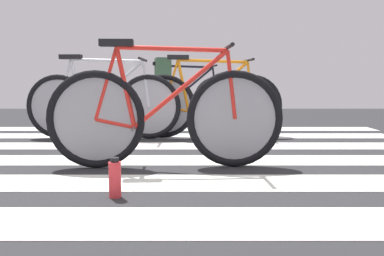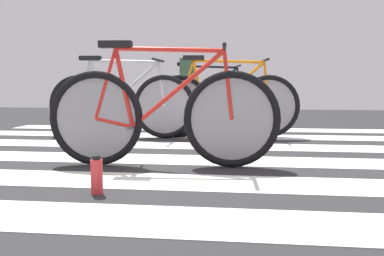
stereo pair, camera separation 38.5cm
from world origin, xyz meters
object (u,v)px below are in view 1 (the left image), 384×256
at_px(bicycle_2_of_4, 102,104).
at_px(bicycle_3_of_4, 207,104).
at_px(bicycle_1_of_4, 164,116).
at_px(water_bottle, 114,179).
at_px(bicycle_4_of_4, 182,98).
at_px(cyclist_4_of_4, 162,81).

distance_m(bicycle_2_of_4, bicycle_3_of_4, 1.19).
bearing_deg(bicycle_1_of_4, water_bottle, -108.07).
bearing_deg(bicycle_4_of_4, bicycle_1_of_4, -100.53).
bearing_deg(bicycle_4_of_4, cyclist_4_of_4, -180.00).
height_order(bicycle_1_of_4, bicycle_2_of_4, same).
xyz_separation_m(bicycle_4_of_4, water_bottle, (-0.29, -4.15, -0.28)).
relative_size(bicycle_2_of_4, bicycle_4_of_4, 1.01).
height_order(bicycle_3_of_4, water_bottle, bicycle_3_of_4).
bearing_deg(bicycle_3_of_4, bicycle_4_of_4, 94.79).
distance_m(bicycle_2_of_4, cyclist_4_of_4, 1.79).
xyz_separation_m(bicycle_2_of_4, water_bottle, (0.57, -2.41, -0.28)).
height_order(bicycle_1_of_4, cyclist_4_of_4, cyclist_4_of_4).
distance_m(bicycle_3_of_4, cyclist_4_of_4, 1.70).
distance_m(bicycle_2_of_4, bicycle_4_of_4, 1.94).
height_order(bicycle_2_of_4, water_bottle, bicycle_2_of_4).
bearing_deg(bicycle_2_of_4, bicycle_4_of_4, 65.26).
relative_size(bicycle_4_of_4, water_bottle, 7.80).
relative_size(bicycle_1_of_4, cyclist_4_of_4, 1.75).
distance_m(bicycle_1_of_4, bicycle_4_of_4, 3.33).
distance_m(bicycle_1_of_4, water_bottle, 0.89).
bearing_deg(cyclist_4_of_4, bicycle_1_of_4, -95.20).
relative_size(bicycle_1_of_4, bicycle_2_of_4, 1.00).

